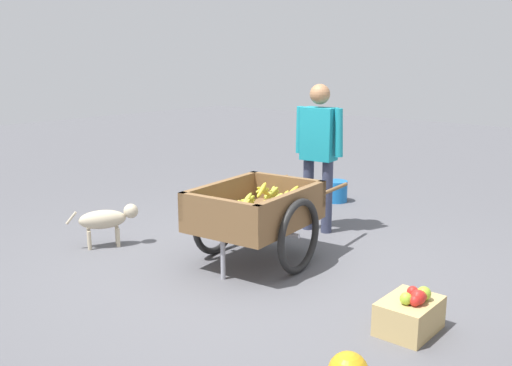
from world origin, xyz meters
TOP-DOWN VIEW (x-y plane):
  - ground_plane at (0.00, 0.00)m, footprint 24.00×24.00m
  - fruit_cart at (-0.17, -0.15)m, footprint 1.72×1.00m
  - vendor_person at (-1.31, -0.27)m, footprint 0.24×0.53m
  - dog at (0.41, -1.52)m, footprint 0.59×0.40m
  - plastic_bucket at (-2.49, -0.79)m, footprint 0.28×0.28m
  - apple_crate at (0.17, 1.47)m, footprint 0.44×0.32m

SIDE VIEW (x-z plane):
  - ground_plane at x=0.00m, z-range 0.00..0.00m
  - apple_crate at x=0.17m, z-range -0.03..0.29m
  - plastic_bucket at x=-2.49m, z-range 0.00..0.27m
  - dog at x=0.41m, z-range 0.07..0.47m
  - fruit_cart at x=-0.17m, z-range 0.09..0.79m
  - vendor_person at x=-1.31m, z-range 0.14..1.66m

